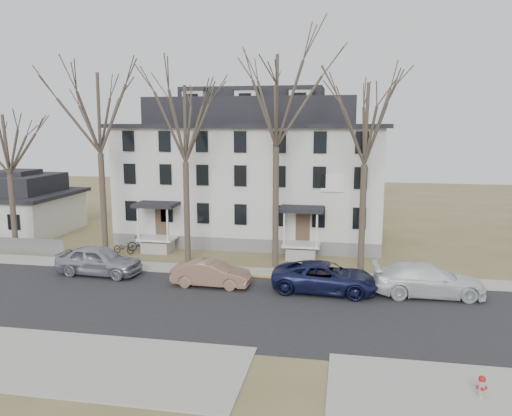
% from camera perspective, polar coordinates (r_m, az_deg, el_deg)
% --- Properties ---
extents(ground, '(120.00, 120.00, 0.00)m').
position_cam_1_polar(ground, '(24.17, -3.59, -12.94)').
color(ground, olive).
rests_on(ground, ground).
extents(main_road, '(120.00, 10.00, 0.04)m').
position_cam_1_polar(main_road, '(25.97, -2.51, -11.28)').
color(main_road, '#27272A').
rests_on(main_road, ground).
extents(far_sidewalk, '(120.00, 2.00, 0.08)m').
position_cam_1_polar(far_sidewalk, '(31.53, -0.07, -7.46)').
color(far_sidewalk, '#A09F97').
rests_on(far_sidewalk, ground).
extents(near_sidewalk_left, '(20.00, 5.00, 0.08)m').
position_cam_1_polar(near_sidewalk_left, '(23.32, -27.03, -14.89)').
color(near_sidewalk_left, '#A09F97').
rests_on(near_sidewalk_left, ground).
extents(yellow_curb, '(14.00, 0.25, 0.06)m').
position_cam_1_polar(yellow_curb, '(30.20, 9.09, -8.36)').
color(yellow_curb, gold).
rests_on(yellow_curb, ground).
extents(boarding_house, '(20.80, 12.36, 12.05)m').
position_cam_1_polar(boarding_house, '(40.48, -0.31, 4.12)').
color(boarding_house, slate).
rests_on(boarding_house, ground).
extents(small_house, '(8.70, 8.70, 5.00)m').
position_cam_1_polar(small_house, '(47.11, -25.44, 0.12)').
color(small_house, silver).
rests_on(small_house, ground).
extents(tree_far_left, '(8.40, 8.40, 13.72)m').
position_cam_1_polar(tree_far_left, '(35.51, -17.59, 10.93)').
color(tree_far_left, '#473B31').
rests_on(tree_far_left, ground).
extents(tree_mid_left, '(7.80, 7.80, 12.74)m').
position_cam_1_polar(tree_mid_left, '(33.14, -8.16, 10.11)').
color(tree_mid_left, '#473B31').
rests_on(tree_mid_left, ground).
extents(tree_center, '(9.00, 9.00, 14.70)m').
position_cam_1_polar(tree_center, '(31.81, 2.35, 12.90)').
color(tree_center, '#473B31').
rests_on(tree_center, ground).
extents(tree_mid_right, '(7.80, 7.80, 12.74)m').
position_cam_1_polar(tree_mid_right, '(31.46, 12.45, 10.02)').
color(tree_mid_right, '#473B31').
rests_on(tree_mid_right, ground).
extents(tree_bungalow, '(6.60, 6.60, 10.78)m').
position_cam_1_polar(tree_bungalow, '(39.24, -26.56, 6.95)').
color(tree_bungalow, '#473B31').
rests_on(tree_bungalow, ground).
extents(car_silver, '(5.43, 2.46, 1.81)m').
position_cam_1_polar(car_silver, '(32.41, -17.52, -5.78)').
color(car_silver, '#9C9DAB').
rests_on(car_silver, ground).
extents(car_tan, '(4.52, 1.65, 1.48)m').
position_cam_1_polar(car_tan, '(28.98, -5.15, -7.53)').
color(car_tan, '#946954').
rests_on(car_tan, ground).
extents(car_navy, '(6.00, 3.00, 1.63)m').
position_cam_1_polar(car_navy, '(28.17, 7.94, -7.93)').
color(car_navy, '#151A3F').
rests_on(car_navy, ground).
extents(car_white, '(6.11, 2.83, 1.73)m').
position_cam_1_polar(car_white, '(28.83, 19.06, -7.86)').
color(car_white, white).
rests_on(car_white, ground).
extents(bicycle_left, '(1.77, 0.91, 0.89)m').
position_cam_1_polar(bicycle_left, '(37.11, -14.88, -4.46)').
color(bicycle_left, black).
rests_on(bicycle_left, ground).
extents(bicycle_right, '(1.85, 1.14, 1.07)m').
position_cam_1_polar(bicycle_right, '(37.66, -13.13, -4.03)').
color(bicycle_right, black).
rests_on(bicycle_right, ground).
extents(fire_hydrant, '(0.35, 0.33, 0.83)m').
position_cam_1_polar(fire_hydrant, '(19.58, 24.37, -18.14)').
color(fire_hydrant, '#B7B7BA').
rests_on(fire_hydrant, ground).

